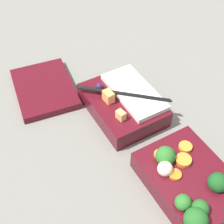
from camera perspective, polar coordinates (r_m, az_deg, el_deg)
ground_plane at (r=0.70m, az=6.51°, el=-5.51°), size 3.00×3.00×0.00m
bento_tray_vegetable at (r=0.62m, az=13.85°, el=-12.23°), size 0.19×0.15×0.08m
bento_tray_rice at (r=0.73m, az=2.13°, el=1.64°), size 0.19×0.17×0.07m
bento_lid at (r=0.81m, az=-12.26°, el=4.25°), size 0.21×0.17×0.02m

